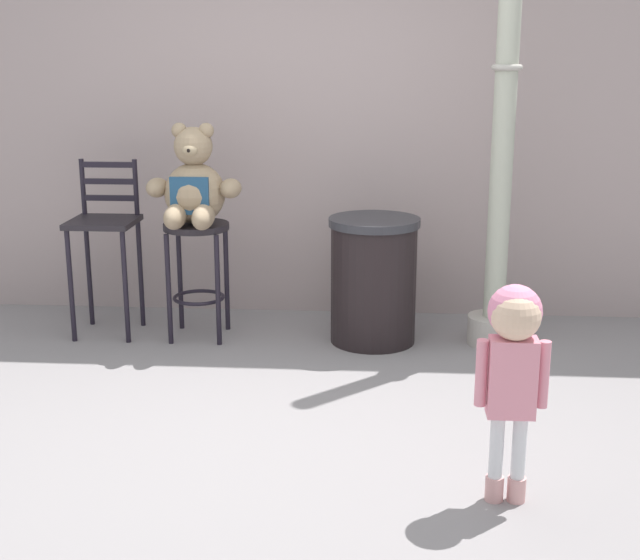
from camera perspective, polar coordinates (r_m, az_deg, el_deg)
ground_plane at (r=4.37m, az=-3.96°, el=-9.57°), size 24.00×24.00×0.00m
building_wall at (r=6.09m, az=-1.41°, el=13.24°), size 7.47×0.30×3.26m
bar_stool_with_teddy at (r=5.58m, az=-8.03°, el=1.61°), size 0.41×0.41×0.75m
teddy_bear at (r=5.46m, az=-8.26°, el=5.99°), size 0.59×0.53×0.62m
child_walking at (r=3.53m, az=12.54°, el=-4.33°), size 0.29×0.23×0.92m
trash_bin at (r=5.47m, az=3.52°, el=-0.00°), size 0.57×0.57×0.80m
lamppost at (r=5.38m, az=11.82°, el=7.85°), size 0.32×0.32×2.94m
bar_chair_empty at (r=5.75m, az=-13.89°, el=3.04°), size 0.41×0.41×1.12m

